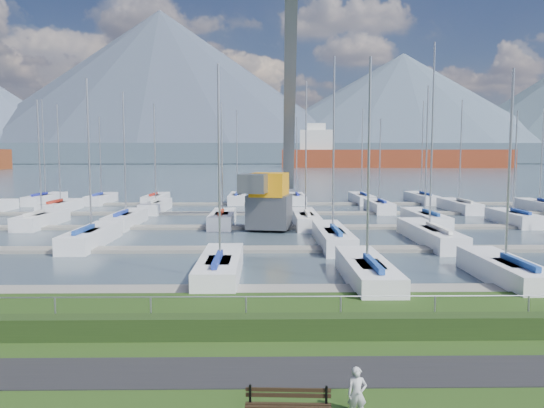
{
  "coord_description": "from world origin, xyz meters",
  "views": [
    {
      "loc": [
        -0.42,
        -16.35,
        5.69
      ],
      "look_at": [
        0.0,
        12.0,
        3.0
      ],
      "focal_mm": 35.0,
      "sensor_mm": 36.0,
      "label": 1
    }
  ],
  "objects": [
    {
      "name": "path",
      "position": [
        0.0,
        -3.0,
        0.01
      ],
      "size": [
        160.0,
        2.0,
        0.04
      ],
      "primitive_type": "cube",
      "color": "black",
      "rests_on": "grass"
    },
    {
      "name": "water",
      "position": [
        0.0,
        260.0,
        -0.4
      ],
      "size": [
        800.0,
        540.0,
        0.2
      ],
      "primitive_type": "cube",
      "color": "#3A4955"
    },
    {
      "name": "hedge",
      "position": [
        0.0,
        -0.4,
        0.35
      ],
      "size": [
        80.0,
        0.7,
        0.7
      ],
      "primitive_type": "cube",
      "color": "#1F3312",
      "rests_on": "grass"
    },
    {
      "name": "fence",
      "position": [
        0.0,
        0.0,
        1.2
      ],
      "size": [
        80.0,
        0.04,
        0.04
      ],
      "primitive_type": "cylinder",
      "rotation": [
        0.0,
        1.57,
        0.0
      ],
      "color": "gray",
      "rests_on": "grass"
    },
    {
      "name": "foothill",
      "position": [
        0.0,
        330.0,
        6.0
      ],
      "size": [
        900.0,
        80.0,
        12.0
      ],
      "primitive_type": "cube",
      "color": "#425361",
      "rests_on": "water"
    },
    {
      "name": "mountains",
      "position": [
        7.35,
        404.62,
        46.68
      ],
      "size": [
        1190.0,
        360.0,
        115.0
      ],
      "color": "#475768",
      "rests_on": "water"
    },
    {
      "name": "docks",
      "position": [
        0.0,
        26.0,
        -0.22
      ],
      "size": [
        90.0,
        41.6,
        0.25
      ],
      "color": "slate",
      "rests_on": "water"
    },
    {
      "name": "bench_right",
      "position": [
        0.07,
        -5.79,
        0.42
      ],
      "size": [
        1.82,
        0.51,
        0.85
      ],
      "rotation": [
        0.0,
        0.0,
        -0.05
      ],
      "color": "black",
      "rests_on": "grass"
    },
    {
      "name": "person",
      "position": [
        1.62,
        -5.2,
        0.59
      ],
      "size": [
        0.43,
        0.28,
        1.18
      ],
      "primitive_type": "imported",
      "rotation": [
        0.0,
        0.0,
        -0.01
      ],
      "color": "#B5B3BB",
      "rests_on": "grass"
    },
    {
      "name": "crane",
      "position": [
        0.44,
        26.18,
        5.33
      ],
      "size": [
        4.8,
        13.39,
        22.35
      ],
      "rotation": [
        0.0,
        0.0,
        -0.19
      ],
      "color": "slate",
      "rests_on": "water"
    },
    {
      "name": "cargo_ship_mid",
      "position": [
        52.47,
        216.98,
        3.55
      ],
      "size": [
        99.35,
        27.25,
        21.5
      ],
      "rotation": [
        0.0,
        0.0,
        -0.1
      ],
      "color": "maroon",
      "rests_on": "water"
    },
    {
      "name": "sailboat_fleet",
      "position": [
        -0.46,
        28.73,
        5.33
      ],
      "size": [
        74.71,
        49.69,
        13.55
      ],
      "color": "navy",
      "rests_on": "water"
    }
  ]
}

